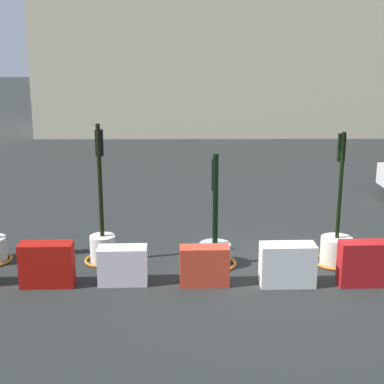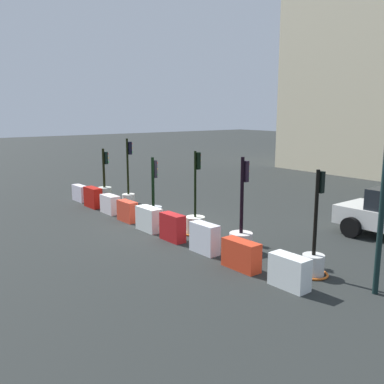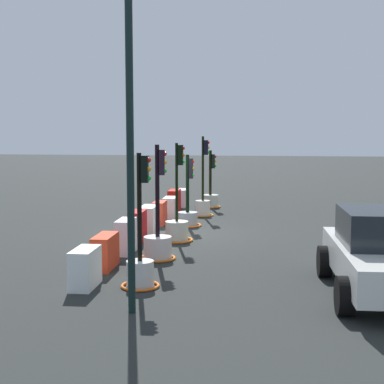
% 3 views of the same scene
% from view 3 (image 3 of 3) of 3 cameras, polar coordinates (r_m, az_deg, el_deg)
% --- Properties ---
extents(ground_plane, '(120.00, 120.00, 0.00)m').
position_cam_3_polar(ground_plane, '(18.06, -1.78, -4.22)').
color(ground_plane, '#262928').
extents(traffic_light_0, '(0.90, 0.90, 2.47)m').
position_cam_3_polar(traffic_light_0, '(24.15, 1.89, -0.57)').
color(traffic_light_0, silver).
rests_on(traffic_light_0, ground_plane).
extents(traffic_light_1, '(0.84, 0.84, 3.08)m').
position_cam_3_polar(traffic_light_1, '(21.68, 1.13, -1.07)').
color(traffic_light_1, silver).
rests_on(traffic_light_1, ground_plane).
extents(traffic_light_2, '(0.96, 0.96, 2.48)m').
position_cam_3_polar(traffic_light_2, '(19.30, -0.44, -2.40)').
color(traffic_light_2, '#A8ADB1').
rests_on(traffic_light_2, ground_plane).
extents(traffic_light_3, '(0.97, 0.97, 2.93)m').
position_cam_3_polar(traffic_light_3, '(16.69, -1.54, -3.66)').
color(traffic_light_3, silver).
rests_on(traffic_light_3, ground_plane).
extents(traffic_light_4, '(0.92, 0.92, 2.93)m').
position_cam_3_polar(traffic_light_4, '(14.33, -3.50, -5.11)').
color(traffic_light_4, silver).
rests_on(traffic_light_4, ground_plane).
extents(traffic_light_5, '(0.82, 0.82, 2.82)m').
position_cam_3_polar(traffic_light_5, '(11.82, -5.29, -7.37)').
color(traffic_light_5, silver).
rests_on(traffic_light_5, ground_plane).
extents(construction_barrier_0, '(1.08, 0.40, 0.76)m').
position_cam_3_polar(construction_barrier_0, '(24.39, -1.01, -0.61)').
color(construction_barrier_0, silver).
rests_on(construction_barrier_0, ground_plane).
extents(construction_barrier_1, '(1.07, 0.45, 0.90)m').
position_cam_3_polar(construction_barrier_1, '(22.79, -1.82, -0.91)').
color(construction_barrier_1, '#B2130C').
rests_on(construction_barrier_1, ground_plane).
extents(construction_barrier_2, '(1.00, 0.50, 0.77)m').
position_cam_3_polar(construction_barrier_2, '(21.32, -2.24, -1.57)').
color(construction_barrier_2, white).
rests_on(construction_barrier_2, ground_plane).
extents(construction_barrier_3, '(1.00, 0.43, 0.81)m').
position_cam_3_polar(construction_barrier_3, '(19.73, -3.33, -2.15)').
color(construction_barrier_3, red).
rests_on(construction_barrier_3, ground_plane).
extents(construction_barrier_4, '(1.11, 0.51, 0.87)m').
position_cam_3_polar(construction_barrier_4, '(18.12, -4.44, -2.81)').
color(construction_barrier_4, white).
rests_on(construction_barrier_4, ground_plane).
extents(construction_barrier_5, '(0.99, 0.43, 0.92)m').
position_cam_3_polar(construction_barrier_5, '(16.66, -5.59, -3.52)').
color(construction_barrier_5, '#B3181A').
rests_on(construction_barrier_5, ground_plane).
extents(construction_barrier_6, '(1.02, 0.44, 0.92)m').
position_cam_3_polar(construction_barrier_6, '(15.09, -6.77, -4.53)').
color(construction_barrier_6, white).
rests_on(construction_barrier_6, ground_plane).
extents(construction_barrier_7, '(1.17, 0.46, 0.81)m').
position_cam_3_polar(construction_barrier_7, '(13.54, -8.86, -6.04)').
color(construction_barrier_7, red).
rests_on(construction_barrier_7, ground_plane).
extents(construction_barrier_8, '(1.03, 0.48, 0.82)m').
position_cam_3_polar(construction_barrier_8, '(11.99, -10.85, -7.63)').
color(construction_barrier_8, white).
rests_on(construction_barrier_8, ground_plane).
extents(street_lamp_post, '(0.36, 0.36, 7.12)m').
position_cam_3_polar(street_lamp_post, '(9.92, -6.43, 12.65)').
color(street_lamp_post, black).
rests_on(street_lamp_post, ground_plane).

